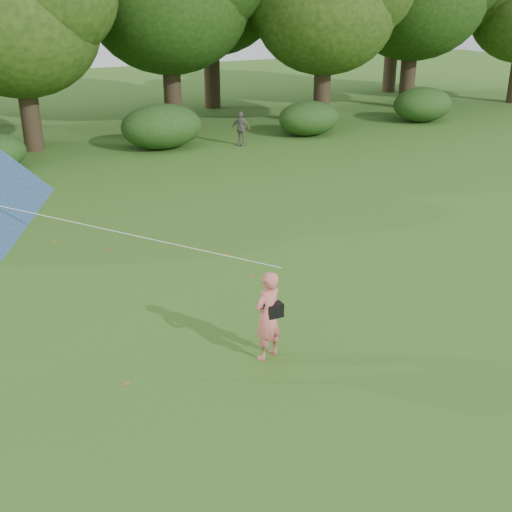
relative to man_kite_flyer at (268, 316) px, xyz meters
name	(u,v)px	position (x,y,z in m)	size (l,w,h in m)	color
ground	(327,365)	(0.84, -0.75, -0.86)	(100.00, 100.00, 0.00)	#265114
man_kite_flyer	(268,316)	(0.00, 0.00, 0.00)	(0.63, 0.41, 1.72)	#E36E6A
bystander_right	(241,129)	(7.08, 16.10, -0.12)	(0.86, 0.36, 1.48)	slate
crossbody_bag	(274,310)	(0.12, -0.03, 0.11)	(0.43, 0.20, 0.70)	black
tree_line	(92,7)	(2.52, 22.13, 4.74)	(54.70, 15.30, 9.48)	#3A2D1E
shrub_band	(75,138)	(0.12, 16.85, -0.01)	(39.15, 3.22, 1.88)	#264919
fallen_leaves	(204,263)	(0.63, 4.65, -0.86)	(7.85, 14.85, 0.01)	brown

